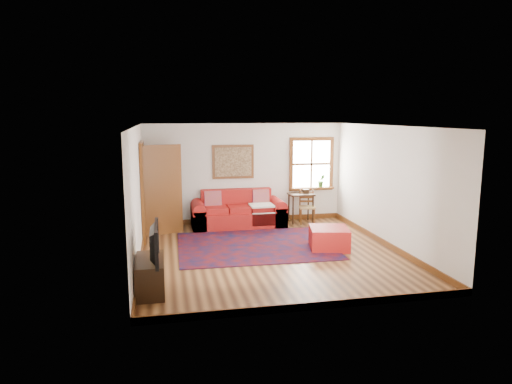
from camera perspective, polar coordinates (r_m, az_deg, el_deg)
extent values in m
plane|color=#452612|center=(9.15, 1.69, -7.61)|extent=(5.50, 5.50, 0.00)
cube|color=silver|center=(11.52, -1.42, 2.36)|extent=(5.00, 0.04, 2.50)
cube|color=silver|center=(6.27, 7.55, -3.95)|extent=(5.00, 0.04, 2.50)
cube|color=silver|center=(8.64, -14.63, -0.42)|extent=(0.04, 5.50, 2.50)
cube|color=silver|center=(9.74, 16.21, 0.62)|extent=(0.04, 5.50, 2.50)
cube|color=white|center=(8.74, 1.78, 8.25)|extent=(5.00, 5.50, 0.04)
cube|color=brown|center=(11.72, -1.38, -3.43)|extent=(5.00, 0.03, 0.12)
cube|color=brown|center=(8.92, -14.20, -7.97)|extent=(0.03, 5.50, 0.12)
cube|color=brown|center=(9.98, 15.81, -6.14)|extent=(0.03, 5.50, 0.12)
cube|color=white|center=(11.92, 6.92, 3.50)|extent=(1.00, 0.02, 1.20)
cube|color=brown|center=(11.85, 7.00, 6.60)|extent=(1.18, 0.06, 0.09)
cube|color=brown|center=(11.99, 6.88, 0.43)|extent=(1.18, 0.06, 0.09)
cube|color=brown|center=(11.74, 4.41, 3.45)|extent=(0.09, 0.06, 1.20)
cube|color=brown|center=(12.09, 9.39, 3.53)|extent=(0.09, 0.06, 1.20)
cube|color=brown|center=(11.90, 6.94, 3.50)|extent=(1.00, 0.04, 0.05)
cube|color=brown|center=(11.92, 6.98, 0.50)|extent=(1.15, 0.20, 0.04)
imported|color=#346A25|center=(11.95, 8.17, 1.39)|extent=(0.18, 0.15, 0.33)
cube|color=black|center=(10.25, -14.08, -0.12)|extent=(0.02, 0.90, 2.05)
cube|color=brown|center=(9.76, -14.02, -0.60)|extent=(0.06, 0.09, 2.05)
cube|color=brown|center=(10.74, -13.81, 0.33)|extent=(0.06, 0.09, 2.05)
cube|color=brown|center=(10.13, -14.16, 5.86)|extent=(0.06, 1.08, 0.09)
cube|color=brown|center=(10.53, -11.55, 0.23)|extent=(0.86, 0.35, 2.05)
cube|color=silver|center=(10.51, -11.57, 0.78)|extent=(0.56, 0.22, 1.33)
cube|color=brown|center=(11.41, -2.89, 3.80)|extent=(1.05, 0.04, 0.85)
cube|color=tan|center=(11.38, -2.87, 3.78)|extent=(0.92, 0.03, 0.72)
cube|color=#540C0D|center=(9.61, -0.13, -6.69)|extent=(3.23, 2.61, 0.02)
cube|color=#A51715|center=(11.18, -2.21, -3.36)|extent=(2.26, 0.93, 0.39)
cube|color=#A51715|center=(11.42, -2.51, -0.82)|extent=(1.75, 0.26, 0.49)
cube|color=#A51715|center=(11.06, -7.19, -3.31)|extent=(0.31, 0.93, 0.49)
cube|color=#A51715|center=(11.37, 2.63, -2.89)|extent=(0.31, 0.93, 0.49)
cube|color=#C8681C|center=(11.18, -5.41, -0.93)|extent=(0.41, 0.20, 0.43)
cube|color=#C8681C|center=(11.37, 0.60, -0.71)|extent=(0.41, 0.20, 0.43)
cube|color=silver|center=(11.04, 0.71, -1.67)|extent=(0.57, 0.51, 0.04)
cube|color=#A51715|center=(9.49, 9.11, -5.71)|extent=(0.91, 0.91, 0.44)
cube|color=black|center=(11.57, 5.65, -0.28)|extent=(0.62, 0.47, 0.04)
cylinder|color=black|center=(11.39, 4.65, -2.33)|extent=(0.04, 0.04, 0.71)
cylinder|color=black|center=(11.54, 7.14, -2.22)|extent=(0.04, 0.04, 0.71)
cylinder|color=black|center=(11.75, 4.13, -1.95)|extent=(0.04, 0.04, 0.71)
cylinder|color=black|center=(11.90, 6.55, -1.84)|extent=(0.04, 0.04, 0.71)
cube|color=tan|center=(11.52, 6.40, -1.91)|extent=(0.45, 0.43, 0.04)
cylinder|color=brown|center=(11.39, 5.66, -3.15)|extent=(0.04, 0.04, 0.40)
cylinder|color=brown|center=(11.43, 7.30, -3.13)|extent=(0.04, 0.04, 0.40)
cylinder|color=brown|center=(11.65, 5.51, -1.76)|extent=(0.04, 0.04, 0.83)
cylinder|color=brown|center=(11.69, 7.10, -1.75)|extent=(0.04, 0.04, 0.83)
cube|color=brown|center=(11.62, 6.33, -0.65)|extent=(0.33, 0.09, 0.25)
cube|color=black|center=(7.34, -13.09, -10.12)|extent=(0.43, 0.96, 0.53)
imported|color=black|center=(7.07, -13.12, -6.25)|extent=(0.13, 0.98, 0.57)
cylinder|color=silver|center=(7.61, -12.75, -6.60)|extent=(0.12, 0.12, 0.18)
cylinder|color=#FFA53F|center=(7.62, -12.74, -6.82)|extent=(0.07, 0.07, 0.12)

